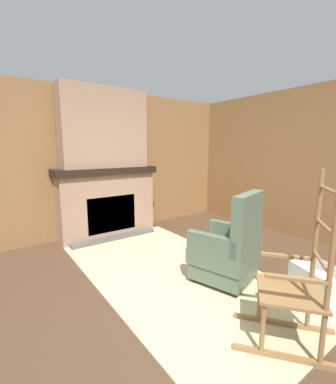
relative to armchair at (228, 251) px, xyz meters
The scene contains 13 objects.
ground_plane 0.60m from the armchair, 79.74° to the right, with size 14.00×14.00×0.00m, color #4C3523.
wood_panel_wall_left 2.76m from the armchair, 169.87° to the right, with size 0.06×5.85×2.51m.
wood_panel_wall_back 2.37m from the armchair, 86.96° to the left, with size 5.85×0.09×2.51m.
fireplace_hearth 2.37m from the armchair, 168.79° to the right, with size 0.63×1.72×1.19m.
chimney_breast 2.79m from the armchair, 168.85° to the right, with size 0.37×1.42×1.30m.
area_rug 0.75m from the armchair, 144.45° to the right, with size 3.36×1.78×0.01m.
armchair is the anchor object (origin of this frame).
rocking_chair 0.99m from the armchair, 18.48° to the right, with size 0.89×0.83×1.37m.
firewood_stack 1.48m from the armchair, 131.29° to the left, with size 0.37×0.44×0.21m.
laundry_basket 0.96m from the armchair, 36.54° to the left, with size 0.59×0.52×0.31m.
oil_lamp_vase 2.69m from the armchair, 159.22° to the right, with size 0.11×0.11×0.22m.
storage_case 2.53m from the armchair, behind, with size 0.17×0.20×0.13m.
decorative_plate_on_mantel 2.64m from the armchair, 166.67° to the right, with size 0.07×0.28×0.27m.
Camera 1 is at (1.74, -1.69, 1.52)m, focal length 24.00 mm.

